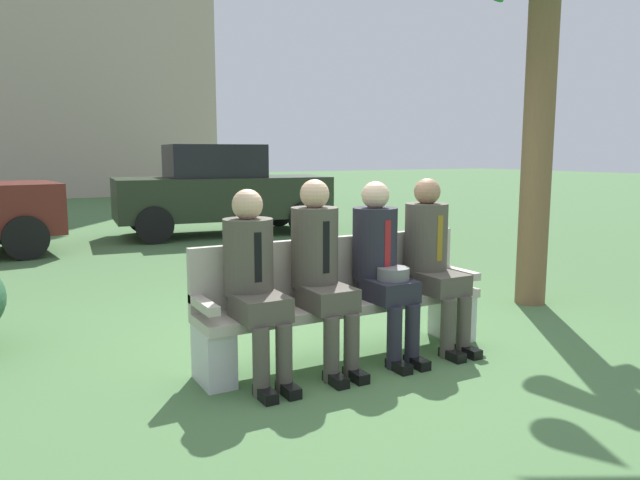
{
  "coord_description": "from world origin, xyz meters",
  "views": [
    {
      "loc": [
        -2.32,
        -3.91,
        1.54
      ],
      "look_at": [
        -0.02,
        0.23,
        0.85
      ],
      "focal_mm": 33.88,
      "sensor_mm": 36.0,
      "label": 1
    }
  ],
  "objects": [
    {
      "name": "parked_car_far",
      "position": [
        1.57,
        6.91,
        0.84
      ],
      "size": [
        4.05,
        2.06,
        1.68
      ],
      "color": "#232D1E",
      "rests_on": "ground"
    },
    {
      "name": "park_bench",
      "position": [
        -0.02,
        -0.11,
        0.43
      ],
      "size": [
        2.27,
        0.44,
        0.9
      ],
      "color": "#B7AD9E",
      "rests_on": "ground"
    },
    {
      "name": "seated_man_centerright",
      "position": [
        0.25,
        -0.24,
        0.74
      ],
      "size": [
        0.34,
        0.72,
        1.33
      ],
      "color": "#23232D",
      "rests_on": "ground"
    },
    {
      "name": "seated_man_leftmost",
      "position": [
        -0.79,
        -0.24,
        0.73
      ],
      "size": [
        0.34,
        0.72,
        1.3
      ],
      "color": "#4C473D",
      "rests_on": "ground"
    },
    {
      "name": "seated_man_rightmost",
      "position": [
        0.74,
        -0.24,
        0.75
      ],
      "size": [
        0.34,
        0.72,
        1.34
      ],
      "color": "#4C473D",
      "rests_on": "ground"
    },
    {
      "name": "seated_man_centerleft",
      "position": [
        -0.27,
        -0.23,
        0.75
      ],
      "size": [
        0.34,
        0.72,
        1.35
      ],
      "color": "#4C473D",
      "rests_on": "ground"
    },
    {
      "name": "shrub_near_bench",
      "position": [
        1.62,
        1.91,
        0.29
      ],
      "size": [
        0.92,
        0.84,
        0.57
      ],
      "primitive_type": "ellipsoid",
      "color": "#196D26",
      "rests_on": "ground"
    },
    {
      "name": "ground_plane",
      "position": [
        0.0,
        0.0,
        0.0
      ],
      "size": [
        80.0,
        80.0,
        0.0
      ],
      "primitive_type": "plane",
      "color": "#486F40"
    }
  ]
}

